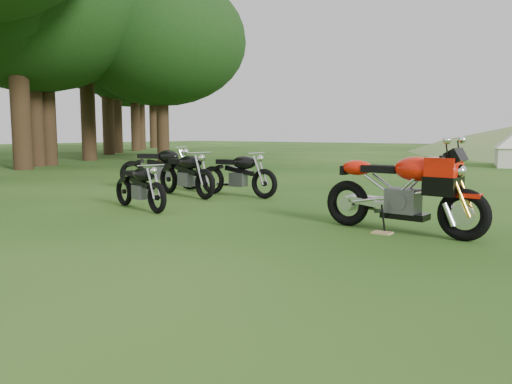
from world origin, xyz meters
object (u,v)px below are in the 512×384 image
Objects in this scene: sport_motorcycle at (402,185)px; vintage_moto_a at (139,185)px; plywood_board at (382,233)px; vintage_moto_d at (161,166)px; vintage_moto_b at (237,173)px; vintage_moto_c at (186,172)px.

sport_motorcycle reaches higher than vintage_moto_a.
vintage_moto_d is at bearing 164.89° from plywood_board.
vintage_moto_a is at bearing -96.88° from vintage_moto_b.
plywood_board is 6.81m from vintage_moto_d.
vintage_moto_d is at bearing 143.14° from vintage_moto_a.
vintage_moto_c is 0.93× the size of vintage_moto_d.
vintage_moto_b is at bearing 160.97° from sport_motorcycle.
vintage_moto_b is at bearing 96.99° from vintage_moto_a.
vintage_moto_c reaches higher than vintage_moto_a.
vintage_moto_a is 0.85× the size of vintage_moto_c.
sport_motorcycle reaches higher than plywood_board.
vintage_moto_b is 2.40m from vintage_moto_d.
vintage_moto_a is (-4.31, -0.68, 0.43)m from plywood_board.
sport_motorcycle is at bearing 21.99° from vintage_moto_a.
sport_motorcycle is 1.32× the size of vintage_moto_a.
vintage_moto_a is 0.86× the size of vintage_moto_b.
plywood_board is 0.15× the size of vintage_moto_a.
vintage_moto_b is 0.99× the size of vintage_moto_c.
plywood_board is at bearing 19.63° from vintage_moto_a.
vintage_moto_a is at bearing -57.92° from vintage_moto_c.
vintage_moto_a is (-4.48, -0.90, -0.22)m from sport_motorcycle.
vintage_moto_c is at bearing -144.75° from vintage_moto_b.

